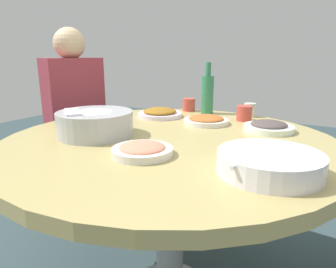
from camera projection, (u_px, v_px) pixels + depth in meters
name	position (u px, v px, depth m)	size (l,w,h in m)	color
round_dining_table	(170.00, 158.00, 1.24)	(1.32, 1.32, 0.73)	#99999E
rice_bowl	(95.00, 123.00, 1.24)	(0.31, 0.31, 0.11)	#B2B5BA
soup_bowl	(269.00, 164.00, 0.85)	(0.29, 0.30, 0.06)	white
dish_tofu_braise	(206.00, 120.00, 1.46)	(0.21, 0.21, 0.04)	silver
dish_eggplant	(269.00, 127.00, 1.32)	(0.21, 0.21, 0.05)	white
dish_shrimp	(142.00, 150.00, 1.01)	(0.20, 0.20, 0.04)	silver
dish_stirfry	(160.00, 113.00, 1.62)	(0.23, 0.23, 0.05)	silver
green_bottle	(207.00, 93.00, 1.68)	(0.07, 0.07, 0.28)	#2F7A50
tea_cup_near	(244.00, 113.00, 1.52)	(0.08, 0.08, 0.07)	#C5453A
tea_cup_far	(189.00, 105.00, 1.78)	(0.07, 0.07, 0.07)	#CA483D
tea_cup_side	(250.00, 110.00, 1.62)	(0.06, 0.06, 0.07)	silver
stool_for_diner_left	(80.00, 180.00, 2.07)	(0.37, 0.37, 0.45)	brown
diner_left	(74.00, 100.00, 1.93)	(0.44, 0.43, 0.76)	#2D333D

